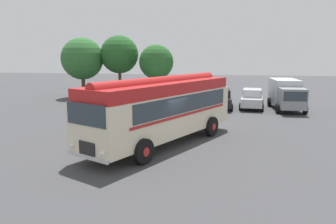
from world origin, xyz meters
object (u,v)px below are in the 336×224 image
Objects in this scene: car_mid_left at (188,98)px; car_far_right at (252,99)px; box_van at (286,93)px; vintage_bus at (163,108)px; car_near_left at (158,96)px; traffic_cone at (73,148)px; car_mid_right at (221,99)px.

car_mid_left and car_far_right have the same top height.
vintage_bus is at bearing -123.06° from box_van.
traffic_cone is (-0.86, -15.03, -0.57)m from car_near_left.
car_mid_left and car_mid_right have the same top height.
car_near_left reaches higher than traffic_cone.
car_mid_left is at bearing -13.11° from car_near_left.
car_near_left is (-2.93, 12.56, -1.05)m from vintage_bus.
vintage_bus is 2.42× the size of car_near_left.
car_near_left is 15.06m from traffic_cone.
box_van is (8.08, 12.41, -0.53)m from vintage_bus.
car_mid_right is at bearing -175.45° from box_van.
vintage_bus is at bearing -102.75° from car_mid_right.
car_far_right is 2.80m from box_van.
car_mid_right is (2.71, 11.98, -1.05)m from vintage_bus.
box_van is (8.22, 0.50, 0.52)m from car_mid_left.
vintage_bus is 14.82m from box_van.
traffic_cone is (-9.12, -14.93, -0.57)m from car_far_right.
car_mid_right is 0.72× the size of box_van.
car_far_right is 0.74× the size of box_van.
traffic_cone is at bearing -114.21° from car_mid_right.
box_van is (5.37, 0.43, 0.52)m from car_mid_right.
vintage_bus reaches higher than car_near_left.
vintage_bus is at bearing 33.08° from traffic_cone.
vintage_bus is 1.73× the size of box_van.
car_near_left is 0.99× the size of car_mid_right.
car_mid_left is at bearing -174.30° from car_far_right.
car_mid_left reaches higher than traffic_cone.
car_mid_right is at bearing -5.86° from car_near_left.
box_van reaches higher than car_near_left.
vintage_bus is 4.80m from traffic_cone.
car_far_right is at bearing 178.97° from box_van.
car_mid_right is (5.64, -0.58, 0.00)m from car_near_left.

